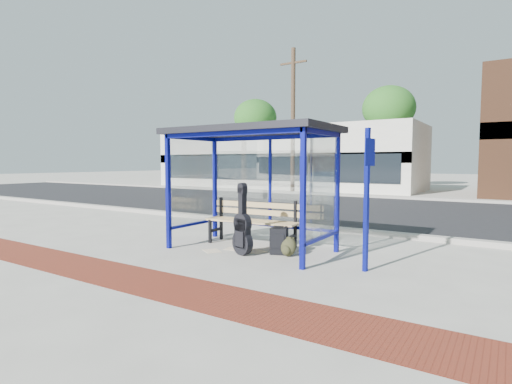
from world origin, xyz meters
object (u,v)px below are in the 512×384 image
Objects in this scene: guitar_bag at (242,230)px; backpack at (288,247)px; suitcase at (279,241)px; bench at (253,219)px.

guitar_bag is 3.60× the size of backpack.
backpack is at bearing 41.55° from guitar_bag.
guitar_bag is 0.72m from suitcase.
backpack is at bearing -30.04° from bench.
suitcase is at bearing -33.63° from bench.
bench reaches higher than suitcase.
backpack is (0.22, -0.04, -0.08)m from suitcase.
suitcase is 0.24m from backpack.
bench is 1.08m from suitcase.
suitcase is at bearing 52.38° from guitar_bag.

